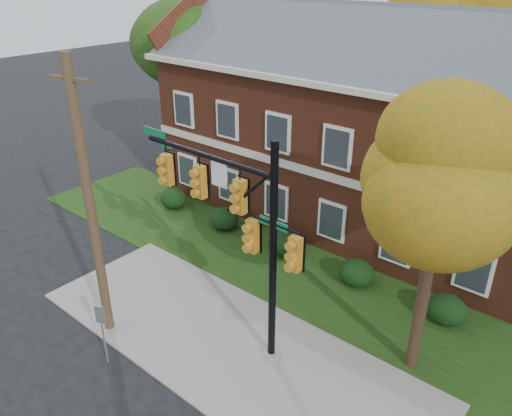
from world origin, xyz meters
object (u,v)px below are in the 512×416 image
Objects in this scene: hedge_far_left at (174,198)px; sign_post at (102,325)px; tree_left_rear at (189,56)px; hedge_right at (357,273)px; apartment_building at (356,114)px; tree_near_right at (454,168)px; hedge_center at (284,243)px; traffic_signal at (239,220)px; utility_pole at (90,207)px; hedge_far_right at (446,309)px; tree_far_rear at (462,14)px; hedge_left at (224,219)px.

hedge_far_left is 11.02m from sign_post.
hedge_far_left is at bearing -56.58° from tree_left_rear.
sign_post reaches higher than hedge_right.
apartment_building is 2.19× the size of tree_near_right.
apartment_building reaches higher than hedge_far_left.
traffic_signal is at bearing -67.46° from hedge_center.
hedge_right is 0.15× the size of utility_pole.
hedge_far_right is 6.77m from tree_near_right.
hedge_center is at bearing 113.08° from traffic_signal.
hedge_right is at bearing 75.99° from traffic_signal.
apartment_building reaches higher than hedge_far_right.
tree_far_rear is (11.07, 8.96, 2.16)m from tree_left_rear.
traffic_signal is 3.33× the size of sign_post.
tree_left_rear reaches higher than hedge_far_right.
hedge_far_right is 16.51m from tree_far_rear.
hedge_left is 0.16× the size of tree_left_rear.
tree_near_right is at bearing 13.10° from sign_post.
hedge_right is 6.64m from traffic_signal.
hedge_far_right is 0.16× the size of tree_near_right.
hedge_left is at bearing 180.00° from hedge_center.
tree_left_rear is at bearing 156.96° from hedge_center.
hedge_far_left is at bearing 180.00° from hedge_center.
sign_post is at bearing -113.62° from hedge_right.
hedge_right is 15.66m from tree_far_rear.
hedge_left is 1.00× the size of hedge_far_right.
traffic_signal is at bearing -104.55° from hedge_right.
hedge_left is at bearing 92.23° from utility_pole.
hedge_far_left is 17.61m from tree_far_rear.
utility_pole reaches higher than tree_near_right.
traffic_signal reaches higher than hedge_far_left.
hedge_left is 0.12× the size of tree_far_rear.
tree_left_rear reaches higher than tree_near_right.
tree_far_rear is 21.42m from utility_pole.
tree_left_rear reaches higher than hedge_right.
hedge_center is at bearing -23.04° from tree_left_rear.
hedge_right is at bearing -80.64° from tree_far_rear.
hedge_far_left is 0.20× the size of traffic_signal.
hedge_center is 15.57m from tree_far_rear.
apartment_building is at bearing 36.89° from hedge_far_left.
apartment_building is at bearing 6.54° from tree_left_rear.
hedge_far_left and hedge_left have the same top height.
tree_left_rear is (-13.23, 4.14, 6.16)m from hedge_right.
hedge_center is 9.90m from tree_near_right.
apartment_building is 13.43× the size of hedge_far_left.
apartment_building is 2.12× the size of tree_left_rear.
traffic_signal is at bearing -87.46° from tree_far_rear.
tree_far_rear is (1.34, 7.84, 3.86)m from apartment_building.
tree_near_right is (3.72, -2.83, 6.14)m from hedge_right.
tree_far_rear is 1.26× the size of utility_pole.
hedge_left is 8.94m from utility_pole.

